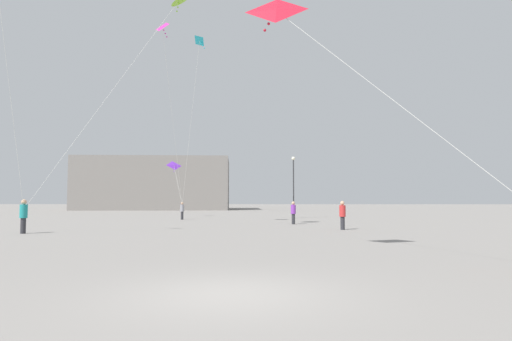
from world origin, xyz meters
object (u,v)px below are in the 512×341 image
(person_in_purple, at_px, (293,212))
(kite_crimson_delta, at_px, (279,12))
(person_in_red, at_px, (342,214))
(person_in_grey, at_px, (182,210))
(kite_cyan_delta, at_px, (199,46))
(kite_lime_diamond, at_px, (179,1))
(kite_violet_delta, at_px, (174,166))
(person_in_teal, at_px, (24,215))
(building_left_hall, at_px, (157,184))
(kite_magenta_delta, at_px, (163,34))
(lamppost_east, at_px, (293,178))

(person_in_purple, xyz_separation_m, kite_crimson_delta, (-1.55, -18.19, 7.31))
(person_in_red, distance_m, person_in_grey, 17.78)
(person_in_grey, height_order, kite_cyan_delta, kite_cyan_delta)
(kite_lime_diamond, distance_m, kite_violet_delta, 21.30)
(person_in_grey, distance_m, person_in_purple, 11.93)
(person_in_grey, xyz_separation_m, person_in_teal, (-5.49, -16.31, 0.14))
(person_in_teal, height_order, building_left_hall, building_left_hall)
(kite_violet_delta, height_order, building_left_hall, building_left_hall)
(building_left_hall, bearing_deg, person_in_teal, -83.20)
(kite_cyan_delta, xyz_separation_m, kite_crimson_delta, (5.97, -20.97, -6.28))
(person_in_red, bearing_deg, person_in_grey, -142.58)
(person_in_purple, distance_m, kite_crimson_delta, 19.67)
(kite_magenta_delta, bearing_deg, building_left_hall, 104.36)
(person_in_teal, bearing_deg, kite_crimson_delta, 167.78)
(kite_magenta_delta, distance_m, kite_lime_diamond, 4.95)
(kite_cyan_delta, height_order, kite_crimson_delta, kite_cyan_delta)
(person_in_teal, bearing_deg, kite_cyan_delta, -101.08)
(person_in_purple, height_order, kite_magenta_delta, kite_magenta_delta)
(person_in_red, xyz_separation_m, kite_cyan_delta, (-10.16, 8.62, 13.56))
(person_in_teal, height_order, lamppost_east, lamppost_east)
(kite_violet_delta, bearing_deg, kite_magenta_delta, -81.82)
(person_in_red, distance_m, lamppost_east, 16.45)
(person_in_grey, bearing_deg, lamppost_east, 92.55)
(person_in_grey, distance_m, person_in_teal, 17.21)
(person_in_red, height_order, kite_magenta_delta, kite_magenta_delta)
(person_in_purple, height_order, kite_lime_diamond, kite_lime_diamond)
(person_in_teal, bearing_deg, building_left_hall, -62.05)
(person_in_teal, distance_m, person_in_purple, 17.72)
(person_in_red, bearing_deg, building_left_hall, -161.05)
(person_in_red, height_order, kite_cyan_delta, kite_cyan_delta)
(person_in_purple, distance_m, kite_cyan_delta, 15.78)
(kite_lime_diamond, height_order, building_left_hall, kite_lime_diamond)
(kite_lime_diamond, bearing_deg, building_left_hall, 105.33)
(person_in_purple, height_order, building_left_hall, building_left_hall)
(person_in_purple, height_order, kite_cyan_delta, kite_cyan_delta)
(person_in_red, distance_m, kite_crimson_delta, 14.94)
(kite_lime_diamond, bearing_deg, person_in_grey, 99.31)
(kite_magenta_delta, bearing_deg, kite_crimson_delta, -64.75)
(person_in_red, xyz_separation_m, building_left_hall, (-24.36, 51.97, 3.54))
(person_in_purple, distance_m, building_left_hall, 51.12)
(person_in_red, distance_m, person_in_teal, 18.08)
(kite_lime_diamond, height_order, lamppost_east, kite_lime_diamond)
(person_in_grey, bearing_deg, person_in_teal, -33.24)
(kite_magenta_delta, bearing_deg, lamppost_east, 47.58)
(kite_cyan_delta, xyz_separation_m, lamppost_east, (8.17, 7.44, -10.59))
(person_in_grey, xyz_separation_m, lamppost_east, (10.27, 3.18, 3.05))
(kite_crimson_delta, xyz_separation_m, lamppost_east, (2.20, 28.42, -4.31))
(kite_violet_delta, bearing_deg, person_in_purple, -48.54)
(kite_magenta_delta, bearing_deg, person_in_teal, -123.64)
(person_in_red, bearing_deg, person_in_purple, -161.84)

